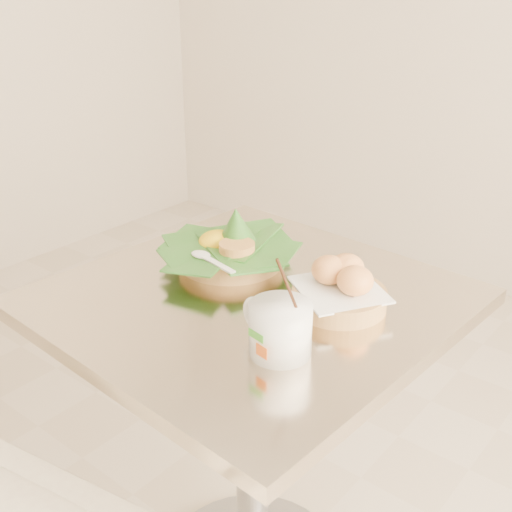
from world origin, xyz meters
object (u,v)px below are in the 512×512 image
Objects in this scene: rice_basket at (230,247)px; bread_basket at (341,288)px; coffee_mug at (279,327)px; cafe_table at (252,390)px.

rice_basket is 1.35× the size of bread_basket.
coffee_mug is (0.29, -0.21, 0.01)m from rice_basket.
rice_basket is at bearing 177.42° from bread_basket.
coffee_mug reaches higher than rice_basket.
rice_basket is 1.57× the size of coffee_mug.
cafe_table is 0.31m from bread_basket.
bread_basket reaches higher than cafe_table.
coffee_mug reaches higher than bread_basket.
bread_basket is 1.16× the size of coffee_mug.
cafe_table is 4.28× the size of coffee_mug.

